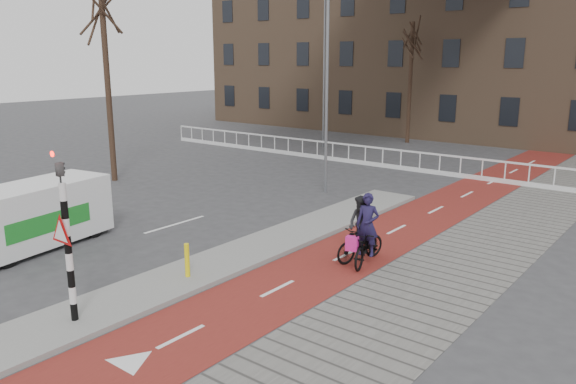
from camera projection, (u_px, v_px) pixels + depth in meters
The scene contains 15 objects.
ground at pixel (170, 300), 12.70m from camera, with size 120.00×120.00×0.00m, color #38383A.
bike_lane at pixel (424, 216), 19.43m from camera, with size 2.50×60.00×0.01m, color maroon.
sidewalk at pixel (506, 231), 17.74m from camera, with size 3.00×60.00×0.01m, color slate.
curb_island at pixel (262, 246), 16.16m from camera, with size 1.80×16.00×0.12m, color gray.
traffic_signal at pixel (66, 233), 11.06m from camera, with size 0.80×0.80×3.68m.
bollard at pixel (187, 260), 13.68m from camera, with size 0.12×0.12×0.84m, color yellow.
cyclist_near at pixel (367, 240), 14.80m from camera, with size 1.05×1.94×1.92m.
cyclist_far at pixel (361, 234), 14.98m from camera, with size 0.89×1.71×1.79m.
van at pixel (34, 214), 16.06m from camera, with size 2.40×4.53×1.85m.
railing at pixel (365, 159), 28.62m from camera, with size 28.00×0.10×0.99m.
townhouse_row at pixel (511, 19), 37.11m from camera, with size 46.00×10.00×15.90m.
tree_left at pixel (107, 81), 24.06m from camera, with size 0.25×0.25×8.76m, color black.
tree_mid at pixel (410, 84), 35.38m from camera, with size 0.25×0.25×7.50m, color black.
streetlight_near at pixel (327, 89), 21.88m from camera, with size 0.12×0.12×8.35m, color slate.
streetlight_left at pixel (324, 73), 33.45m from camera, with size 0.12×0.12×8.90m, color slate.
Camera 1 is at (9.39, -7.59, 5.36)m, focal length 35.00 mm.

